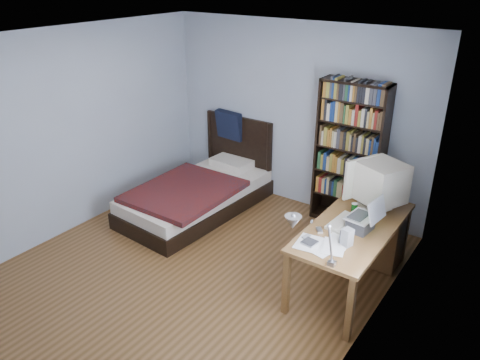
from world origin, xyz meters
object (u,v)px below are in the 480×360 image
(desk, at_px, (367,233))
(keyboard, at_px, (342,222))
(desk_lamp, at_px, (300,227))
(speaker, at_px, (347,237))
(laptop, at_px, (362,221))
(crt_monitor, at_px, (379,182))
(bed, at_px, (200,192))
(soda_can, at_px, (354,209))
(bookshelf, at_px, (349,155))

(desk, distance_m, keyboard, 0.60)
(desk_lamp, xyz_separation_m, speaker, (0.10, 0.77, -0.45))
(desk, height_order, laptop, laptop)
(crt_monitor, distance_m, bed, 2.55)
(laptop, xyz_separation_m, soda_can, (-0.19, 0.28, -0.05))
(desk, relative_size, laptop, 4.37)
(desk, relative_size, crt_monitor, 2.64)
(desk, bearing_deg, laptop, -79.07)
(desk_lamp, bearing_deg, desk, 89.41)
(laptop, bearing_deg, soda_can, 124.90)
(desk, bearing_deg, keyboard, -102.75)
(soda_can, bearing_deg, speaker, -73.43)
(crt_monitor, xyz_separation_m, bookshelf, (-0.64, 0.76, -0.09))
(soda_can, distance_m, bookshelf, 1.15)
(keyboard, bearing_deg, soda_can, 90.84)
(soda_can, bearing_deg, keyboard, -93.43)
(crt_monitor, height_order, soda_can, crt_monitor)
(speaker, xyz_separation_m, bookshelf, (-0.69, 1.64, 0.13))
(keyboard, height_order, speaker, speaker)
(laptop, distance_m, soda_can, 0.34)
(keyboard, bearing_deg, crt_monitor, 78.02)
(speaker, height_order, bookshelf, bookshelf)
(speaker, bearing_deg, desk, 113.32)
(bookshelf, bearing_deg, speaker, -67.19)
(crt_monitor, distance_m, speaker, 0.91)
(desk, xyz_separation_m, soda_can, (-0.10, -0.23, 0.37))
(speaker, height_order, bed, bed)
(desk, height_order, soda_can, soda_can)
(laptop, relative_size, keyboard, 0.88)
(soda_can, bearing_deg, bookshelf, 116.34)
(laptop, distance_m, bookshelf, 1.48)
(desk, distance_m, speaker, 0.94)
(crt_monitor, bearing_deg, desk, -141.21)
(desk, relative_size, bookshelf, 0.87)
(speaker, distance_m, soda_can, 0.65)
(crt_monitor, distance_m, soda_can, 0.38)
(desk, xyz_separation_m, bed, (-2.39, -0.02, -0.16))
(desk, height_order, desk_lamp, desk_lamp)
(laptop, bearing_deg, bookshelf, 118.31)
(keyboard, relative_size, soda_can, 3.65)
(bed, bearing_deg, desk_lamp, -33.99)
(laptop, height_order, desk_lamp, desk_lamp)
(laptop, relative_size, desk_lamp, 0.56)
(soda_can, xyz_separation_m, bookshelf, (-0.51, 1.02, 0.16))
(bookshelf, relative_size, bed, 0.85)
(desk_lamp, bearing_deg, crt_monitor, 87.97)
(keyboard, relative_size, bed, 0.19)
(desk_lamp, distance_m, bookshelf, 2.50)
(keyboard, bearing_deg, desk_lamp, -80.87)
(desk_lamp, distance_m, soda_can, 1.47)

